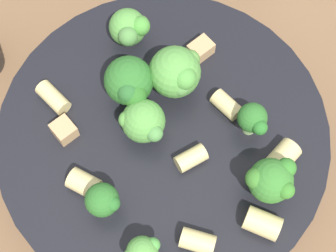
% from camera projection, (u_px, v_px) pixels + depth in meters
% --- Properties ---
extents(ground_plane, '(2.00, 2.00, 0.00)m').
position_uv_depth(ground_plane, '(168.00, 150.00, 0.47)').
color(ground_plane, brown).
extents(pasta_bowl, '(0.26, 0.26, 0.04)m').
position_uv_depth(pasta_bowl, '(168.00, 139.00, 0.45)').
color(pasta_bowl, black).
rests_on(pasta_bowl, ground_plane).
extents(broccoli_floret_0, '(0.04, 0.04, 0.05)m').
position_uv_depth(broccoli_floret_0, '(182.00, 72.00, 0.42)').
color(broccoli_floret_0, '#9EC175').
rests_on(broccoli_floret_0, pasta_bowl).
extents(broccoli_floret_1, '(0.02, 0.03, 0.03)m').
position_uv_depth(broccoli_floret_1, '(148.00, 252.00, 0.38)').
color(broccoli_floret_1, '#93B766').
rests_on(broccoli_floret_1, pasta_bowl).
extents(broccoli_floret_2, '(0.03, 0.03, 0.04)m').
position_uv_depth(broccoli_floret_2, '(148.00, 123.00, 0.41)').
color(broccoli_floret_2, '#9EC175').
rests_on(broccoli_floret_2, pasta_bowl).
extents(broccoli_floret_3, '(0.02, 0.02, 0.03)m').
position_uv_depth(broccoli_floret_3, '(258.00, 121.00, 0.41)').
color(broccoli_floret_3, '#9EC175').
rests_on(broccoli_floret_3, pasta_bowl).
extents(broccoli_floret_4, '(0.03, 0.04, 0.04)m').
position_uv_depth(broccoli_floret_4, '(277.00, 180.00, 0.39)').
color(broccoli_floret_4, '#93B766').
rests_on(broccoli_floret_4, pasta_bowl).
extents(broccoli_floret_5, '(0.02, 0.03, 0.04)m').
position_uv_depth(broccoli_floret_5, '(109.00, 200.00, 0.39)').
color(broccoli_floret_5, '#9EC175').
rests_on(broccoli_floret_5, pasta_bowl).
extents(broccoli_floret_6, '(0.04, 0.03, 0.03)m').
position_uv_depth(broccoli_floret_6, '(135.00, 28.00, 0.45)').
color(broccoli_floret_6, '#93B766').
rests_on(broccoli_floret_6, pasta_bowl).
extents(broccoli_floret_7, '(0.04, 0.04, 0.05)m').
position_uv_depth(broccoli_floret_7, '(135.00, 83.00, 0.42)').
color(broccoli_floret_7, '#9EC175').
rests_on(broccoli_floret_7, pasta_bowl).
extents(rigatoni_0, '(0.03, 0.03, 0.01)m').
position_uv_depth(rigatoni_0, '(58.00, 98.00, 0.44)').
color(rigatoni_0, '#E0C67F').
rests_on(rigatoni_0, pasta_bowl).
extents(rigatoni_1, '(0.03, 0.03, 0.01)m').
position_uv_depth(rigatoni_1, '(232.00, 105.00, 0.43)').
color(rigatoni_1, '#E0C67F').
rests_on(rigatoni_1, pasta_bowl).
extents(rigatoni_2, '(0.03, 0.03, 0.02)m').
position_uv_depth(rigatoni_2, '(268.00, 223.00, 0.40)').
color(rigatoni_2, '#E0C67F').
rests_on(rigatoni_2, pasta_bowl).
extents(rigatoni_3, '(0.02, 0.03, 0.01)m').
position_uv_depth(rigatoni_3, '(196.00, 158.00, 0.42)').
color(rigatoni_3, '#E0C67F').
rests_on(rigatoni_3, pasta_bowl).
extents(rigatoni_4, '(0.02, 0.03, 0.01)m').
position_uv_depth(rigatoni_4, '(203.00, 241.00, 0.39)').
color(rigatoni_4, '#E0C67F').
rests_on(rigatoni_4, pasta_bowl).
extents(rigatoni_5, '(0.03, 0.03, 0.02)m').
position_uv_depth(rigatoni_5, '(286.00, 160.00, 0.41)').
color(rigatoni_5, '#E0C67F').
rests_on(rigatoni_5, pasta_bowl).
extents(rigatoni_6, '(0.02, 0.03, 0.02)m').
position_uv_depth(rigatoni_6, '(89.00, 183.00, 0.41)').
color(rigatoni_6, '#E0C67F').
rests_on(rigatoni_6, pasta_bowl).
extents(chicken_chunk_0, '(0.02, 0.02, 0.01)m').
position_uv_depth(chicken_chunk_0, '(69.00, 131.00, 0.43)').
color(chicken_chunk_0, tan).
rests_on(chicken_chunk_0, pasta_bowl).
extents(chicken_chunk_1, '(0.02, 0.02, 0.01)m').
position_uv_depth(chicken_chunk_1, '(206.00, 49.00, 0.45)').
color(chicken_chunk_1, tan).
rests_on(chicken_chunk_1, pasta_bowl).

